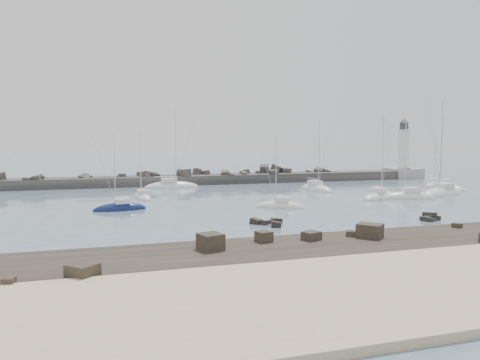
{
  "coord_description": "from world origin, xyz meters",
  "views": [
    {
      "loc": [
        -22.39,
        -55.76,
        9.33
      ],
      "look_at": [
        -1.35,
        12.0,
        2.97
      ],
      "focal_mm": 35.0,
      "sensor_mm": 36.0,
      "label": 1
    }
  ],
  "objects_px": {
    "sailboat_1": "(120,209)",
    "sailboat_7": "(408,198)",
    "sailboat_2": "(142,198)",
    "sailboat_8": "(444,188)",
    "sailboat_3": "(172,187)",
    "sailboat_10": "(434,185)",
    "sailboat_6": "(379,197)",
    "sailboat_9": "(442,194)",
    "sailboat_5": "(316,190)",
    "sailboat_4": "(280,207)",
    "lighthouse": "(403,165)"
  },
  "relations": [
    {
      "from": "sailboat_1",
      "to": "sailboat_7",
      "type": "height_order",
      "value": "sailboat_7"
    },
    {
      "from": "sailboat_2",
      "to": "sailboat_8",
      "type": "distance_m",
      "value": 54.35
    },
    {
      "from": "sailboat_3",
      "to": "sailboat_10",
      "type": "xyz_separation_m",
      "value": [
        49.84,
        -11.88,
        0.0
      ]
    },
    {
      "from": "sailboat_2",
      "to": "sailboat_6",
      "type": "relative_size",
      "value": 0.78
    },
    {
      "from": "sailboat_3",
      "to": "sailboat_9",
      "type": "distance_m",
      "value": 47.77
    },
    {
      "from": "sailboat_8",
      "to": "sailboat_2",
      "type": "bearing_deg",
      "value": 177.1
    },
    {
      "from": "sailboat_1",
      "to": "sailboat_5",
      "type": "height_order",
      "value": "sailboat_5"
    },
    {
      "from": "sailboat_2",
      "to": "sailboat_7",
      "type": "relative_size",
      "value": 0.8
    },
    {
      "from": "sailboat_5",
      "to": "sailboat_6",
      "type": "height_order",
      "value": "sailboat_6"
    },
    {
      "from": "sailboat_3",
      "to": "sailboat_6",
      "type": "distance_m",
      "value": 38.03
    },
    {
      "from": "sailboat_2",
      "to": "sailboat_7",
      "type": "distance_m",
      "value": 41.2
    },
    {
      "from": "sailboat_10",
      "to": "sailboat_4",
      "type": "bearing_deg",
      "value": -155.76
    },
    {
      "from": "sailboat_5",
      "to": "sailboat_6",
      "type": "distance_m",
      "value": 13.68
    },
    {
      "from": "sailboat_4",
      "to": "sailboat_10",
      "type": "bearing_deg",
      "value": 24.24
    },
    {
      "from": "sailboat_4",
      "to": "sailboat_10",
      "type": "xyz_separation_m",
      "value": [
        39.92,
        17.98,
        0.01
      ]
    },
    {
      "from": "sailboat_4",
      "to": "sailboat_7",
      "type": "distance_m",
      "value": 22.65
    },
    {
      "from": "sailboat_4",
      "to": "sailboat_7",
      "type": "height_order",
      "value": "sailboat_7"
    },
    {
      "from": "sailboat_3",
      "to": "sailboat_6",
      "type": "height_order",
      "value": "sailboat_3"
    },
    {
      "from": "sailboat_7",
      "to": "sailboat_3",
      "type": "bearing_deg",
      "value": 140.08
    },
    {
      "from": "sailboat_3",
      "to": "sailboat_5",
      "type": "xyz_separation_m",
      "value": [
        24.04,
        -12.3,
        0.01
      ]
    },
    {
      "from": "lighthouse",
      "to": "sailboat_9",
      "type": "relative_size",
      "value": 0.86
    },
    {
      "from": "sailboat_5",
      "to": "sailboat_2",
      "type": "bearing_deg",
      "value": -175.75
    },
    {
      "from": "sailboat_5",
      "to": "sailboat_8",
      "type": "relative_size",
      "value": 0.96
    },
    {
      "from": "sailboat_7",
      "to": "sailboat_9",
      "type": "xyz_separation_m",
      "value": [
        8.74,
        2.82,
        0.0
      ]
    },
    {
      "from": "sailboat_3",
      "to": "sailboat_8",
      "type": "relative_size",
      "value": 1.12
    },
    {
      "from": "sailboat_2",
      "to": "sailboat_7",
      "type": "bearing_deg",
      "value": -17.69
    },
    {
      "from": "lighthouse",
      "to": "sailboat_9",
      "type": "bearing_deg",
      "value": -115.67
    },
    {
      "from": "sailboat_6",
      "to": "sailboat_10",
      "type": "relative_size",
      "value": 1.31
    },
    {
      "from": "sailboat_5",
      "to": "sailboat_8",
      "type": "xyz_separation_m",
      "value": [
        23.39,
        -5.05,
        -0.0
      ]
    },
    {
      "from": "lighthouse",
      "to": "sailboat_4",
      "type": "xyz_separation_m",
      "value": [
        -45.78,
        -35.85,
        -2.96
      ]
    },
    {
      "from": "sailboat_3",
      "to": "sailboat_5",
      "type": "height_order",
      "value": "sailboat_3"
    },
    {
      "from": "sailboat_8",
      "to": "sailboat_7",
      "type": "bearing_deg",
      "value": -146.99
    },
    {
      "from": "sailboat_7",
      "to": "sailboat_1",
      "type": "bearing_deg",
      "value": 178.06
    },
    {
      "from": "sailboat_4",
      "to": "sailboat_9",
      "type": "bearing_deg",
      "value": 10.11
    },
    {
      "from": "sailboat_5",
      "to": "sailboat_6",
      "type": "bearing_deg",
      "value": -71.23
    },
    {
      "from": "lighthouse",
      "to": "sailboat_9",
      "type": "distance_m",
      "value": 33.73
    },
    {
      "from": "sailboat_4",
      "to": "sailboat_8",
      "type": "bearing_deg",
      "value": 18.44
    },
    {
      "from": "sailboat_1",
      "to": "sailboat_2",
      "type": "bearing_deg",
      "value": 70.48
    },
    {
      "from": "sailboat_7",
      "to": "sailboat_8",
      "type": "height_order",
      "value": "sailboat_8"
    },
    {
      "from": "sailboat_1",
      "to": "sailboat_10",
      "type": "xyz_separation_m",
      "value": [
        60.61,
        13.77,
        0.01
      ]
    },
    {
      "from": "sailboat_6",
      "to": "sailboat_7",
      "type": "xyz_separation_m",
      "value": [
        3.96,
        -1.86,
        0.0
      ]
    },
    {
      "from": "sailboat_5",
      "to": "sailboat_9",
      "type": "relative_size",
      "value": 0.81
    },
    {
      "from": "sailboat_4",
      "to": "sailboat_9",
      "type": "distance_m",
      "value": 31.71
    },
    {
      "from": "lighthouse",
      "to": "sailboat_6",
      "type": "bearing_deg",
      "value": -131.1
    },
    {
      "from": "sailboat_6",
      "to": "sailboat_7",
      "type": "relative_size",
      "value": 1.03
    },
    {
      "from": "sailboat_7",
      "to": "sailboat_8",
      "type": "distance_m",
      "value": 17.92
    },
    {
      "from": "lighthouse",
      "to": "sailboat_2",
      "type": "xyz_separation_m",
      "value": [
        -62.55,
        -20.59,
        -2.96
      ]
    },
    {
      "from": "sailboat_1",
      "to": "sailboat_6",
      "type": "bearing_deg",
      "value": 0.59
    },
    {
      "from": "sailboat_9",
      "to": "sailboat_2",
      "type": "bearing_deg",
      "value": 168.58
    },
    {
      "from": "sailboat_9",
      "to": "lighthouse",
      "type": "bearing_deg",
      "value": 64.33
    }
  ]
}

